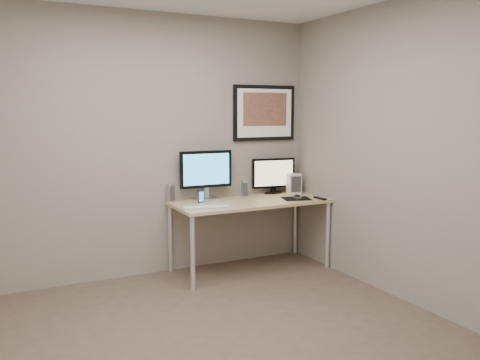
{
  "coord_description": "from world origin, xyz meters",
  "views": [
    {
      "loc": [
        -1.41,
        -3.19,
        1.65
      ],
      "look_at": [
        0.76,
        1.1,
        0.99
      ],
      "focal_mm": 38.0,
      "sensor_mm": 36.0,
      "label": 1
    }
  ],
  "objects_px": {
    "phone_dock": "(201,197)",
    "framed_art": "(264,113)",
    "speaker_left": "(170,193)",
    "keyboard": "(206,207)",
    "fan_unit": "(294,184)",
    "monitor_tv": "(273,175)",
    "desk": "(250,207)",
    "monitor_large": "(206,173)",
    "speaker_right": "(244,189)"
  },
  "relations": [
    {
      "from": "speaker_left",
      "to": "speaker_right",
      "type": "height_order",
      "value": "speaker_left"
    },
    {
      "from": "monitor_large",
      "to": "speaker_left",
      "type": "distance_m",
      "value": 0.42
    },
    {
      "from": "keyboard",
      "to": "phone_dock",
      "type": "bearing_deg",
      "value": 95.36
    },
    {
      "from": "monitor_large",
      "to": "speaker_right",
      "type": "height_order",
      "value": "monitor_large"
    },
    {
      "from": "desk",
      "to": "monitor_large",
      "type": "height_order",
      "value": "monitor_large"
    },
    {
      "from": "speaker_right",
      "to": "fan_unit",
      "type": "xyz_separation_m",
      "value": [
        0.59,
        -0.06,
        0.03
      ]
    },
    {
      "from": "keyboard",
      "to": "speaker_left",
      "type": "bearing_deg",
      "value": 126.74
    },
    {
      "from": "framed_art",
      "to": "phone_dock",
      "type": "xyz_separation_m",
      "value": [
        -0.88,
        -0.3,
        -0.82
      ]
    },
    {
      "from": "speaker_left",
      "to": "fan_unit",
      "type": "relative_size",
      "value": 0.8
    },
    {
      "from": "monitor_tv",
      "to": "speaker_left",
      "type": "relative_size",
      "value": 2.82
    },
    {
      "from": "speaker_left",
      "to": "keyboard",
      "type": "distance_m",
      "value": 0.51
    },
    {
      "from": "monitor_large",
      "to": "speaker_left",
      "type": "height_order",
      "value": "monitor_large"
    },
    {
      "from": "monitor_large",
      "to": "fan_unit",
      "type": "height_order",
      "value": "monitor_large"
    },
    {
      "from": "monitor_large",
      "to": "phone_dock",
      "type": "distance_m",
      "value": 0.34
    },
    {
      "from": "monitor_tv",
      "to": "keyboard",
      "type": "distance_m",
      "value": 1.12
    },
    {
      "from": "framed_art",
      "to": "fan_unit",
      "type": "relative_size",
      "value": 3.39
    },
    {
      "from": "speaker_right",
      "to": "fan_unit",
      "type": "relative_size",
      "value": 0.75
    },
    {
      "from": "framed_art",
      "to": "keyboard",
      "type": "relative_size",
      "value": 1.63
    },
    {
      "from": "desk",
      "to": "monitor_tv",
      "type": "distance_m",
      "value": 0.59
    },
    {
      "from": "framed_art",
      "to": "phone_dock",
      "type": "relative_size",
      "value": 5.3
    },
    {
      "from": "phone_dock",
      "to": "framed_art",
      "type": "bearing_deg",
      "value": 14.33
    },
    {
      "from": "speaker_left",
      "to": "desk",
      "type": "bearing_deg",
      "value": -37.54
    },
    {
      "from": "monitor_large",
      "to": "speaker_right",
      "type": "xyz_separation_m",
      "value": [
        0.44,
        -0.01,
        -0.2
      ]
    },
    {
      "from": "keyboard",
      "to": "framed_art",
      "type": "bearing_deg",
      "value": 42.89
    },
    {
      "from": "speaker_left",
      "to": "keyboard",
      "type": "height_order",
      "value": "speaker_left"
    },
    {
      "from": "desk",
      "to": "phone_dock",
      "type": "relative_size",
      "value": 11.3
    },
    {
      "from": "framed_art",
      "to": "keyboard",
      "type": "distance_m",
      "value": 1.36
    },
    {
      "from": "fan_unit",
      "to": "speaker_right",
      "type": "bearing_deg",
      "value": -178.77
    },
    {
      "from": "desk",
      "to": "speaker_right",
      "type": "distance_m",
      "value": 0.29
    },
    {
      "from": "monitor_large",
      "to": "speaker_left",
      "type": "bearing_deg",
      "value": 173.5
    },
    {
      "from": "framed_art",
      "to": "fan_unit",
      "type": "xyz_separation_m",
      "value": [
        0.3,
        -0.16,
        -0.78
      ]
    },
    {
      "from": "speaker_left",
      "to": "phone_dock",
      "type": "height_order",
      "value": "speaker_left"
    },
    {
      "from": "monitor_large",
      "to": "keyboard",
      "type": "bearing_deg",
      "value": -111.22
    },
    {
      "from": "monitor_tv",
      "to": "fan_unit",
      "type": "xyz_separation_m",
      "value": [
        0.2,
        -0.1,
        -0.1
      ]
    },
    {
      "from": "desk",
      "to": "speaker_left",
      "type": "bearing_deg",
      "value": 158.02
    },
    {
      "from": "framed_art",
      "to": "fan_unit",
      "type": "height_order",
      "value": "framed_art"
    },
    {
      "from": "desk",
      "to": "keyboard",
      "type": "height_order",
      "value": "keyboard"
    },
    {
      "from": "desk",
      "to": "speaker_left",
      "type": "height_order",
      "value": "speaker_left"
    },
    {
      "from": "speaker_left",
      "to": "speaker_right",
      "type": "xyz_separation_m",
      "value": [
        0.81,
        -0.07,
        -0.01
      ]
    },
    {
      "from": "monitor_tv",
      "to": "speaker_right",
      "type": "xyz_separation_m",
      "value": [
        -0.38,
        -0.04,
        -0.13
      ]
    },
    {
      "from": "speaker_left",
      "to": "phone_dock",
      "type": "relative_size",
      "value": 1.26
    },
    {
      "from": "speaker_right",
      "to": "phone_dock",
      "type": "bearing_deg",
      "value": -148.49
    },
    {
      "from": "phone_dock",
      "to": "keyboard",
      "type": "height_order",
      "value": "phone_dock"
    },
    {
      "from": "desk",
      "to": "speaker_left",
      "type": "distance_m",
      "value": 0.83
    },
    {
      "from": "speaker_left",
      "to": "phone_dock",
      "type": "bearing_deg",
      "value": -66.01
    },
    {
      "from": "framed_art",
      "to": "monitor_large",
      "type": "distance_m",
      "value": 0.96
    },
    {
      "from": "speaker_right",
      "to": "framed_art",
      "type": "bearing_deg",
      "value": 30.0
    },
    {
      "from": "monitor_large",
      "to": "monitor_tv",
      "type": "height_order",
      "value": "monitor_large"
    },
    {
      "from": "speaker_left",
      "to": "fan_unit",
      "type": "bearing_deg",
      "value": -20.81
    },
    {
      "from": "fan_unit",
      "to": "framed_art",
      "type": "bearing_deg",
      "value": 159.57
    }
  ]
}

